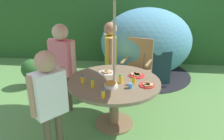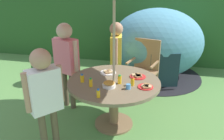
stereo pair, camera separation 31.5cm
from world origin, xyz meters
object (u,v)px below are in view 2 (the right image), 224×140
object	(u,v)px
potted_plant	(42,69)
juice_bottle_near_left	(82,78)
juice_bottle_far_left	(120,80)
wooden_chair	(145,65)
plate_back_edge	(108,72)
juice_bottle_near_right	(98,93)
child_in_white_shirt	(44,90)
child_in_yellow_shirt	(116,50)
juice_bottle_far_right	(91,83)
garden_table	(114,90)
dome_tent	(156,44)
child_in_pink_shirt	(66,56)
plate_mid_right	(146,86)
plate_mid_left	(138,76)
snack_bowl	(109,84)
juice_bottle_center_front	(132,81)
cup_near	(128,87)

from	to	relation	value
potted_plant	juice_bottle_near_left	size ratio (longest dim) A/B	4.86
juice_bottle_far_left	wooden_chair	bearing A→B (deg)	78.84
plate_back_edge	juice_bottle_near_right	size ratio (longest dim) A/B	2.16
wooden_chair	child_in_white_shirt	bearing A→B (deg)	-100.93
child_in_yellow_shirt	child_in_white_shirt	distance (m)	1.80
juice_bottle_far_right	garden_table	bearing A→B (deg)	43.59
dome_tent	child_in_white_shirt	xyz separation A→B (m)	(-1.17, -2.81, 0.12)
child_in_pink_shirt	plate_mid_right	world-z (taller)	child_in_pink_shirt
plate_mid_left	juice_bottle_near_left	size ratio (longest dim) A/B	1.96
plate_back_edge	plate_mid_left	bearing A→B (deg)	-7.08
plate_back_edge	snack_bowl	bearing A→B (deg)	-75.30
wooden_chair	child_in_pink_shirt	size ratio (longest dim) A/B	0.72
plate_mid_right	plate_back_edge	xyz separation A→B (m)	(-0.60, 0.38, -0.00)
dome_tent	child_in_white_shirt	bearing A→B (deg)	-127.95
child_in_pink_shirt	juice_bottle_near_left	xyz separation A→B (m)	(0.43, -0.48, -0.15)
plate_mid_left	juice_bottle_near_right	size ratio (longest dim) A/B	2.06
plate_back_edge	juice_bottle_center_front	size ratio (longest dim) A/B	2.03
child_in_white_shirt	snack_bowl	distance (m)	0.84
child_in_pink_shirt	cup_near	xyz separation A→B (m)	(1.09, -0.56, -0.17)
potted_plant	juice_bottle_far_left	world-z (taller)	juice_bottle_far_left
wooden_chair	cup_near	distance (m)	1.41
child_in_yellow_shirt	child_in_white_shirt	world-z (taller)	child_in_yellow_shirt
dome_tent	juice_bottle_near_right	size ratio (longest dim) A/B	22.43
potted_plant	juice_bottle_near_left	world-z (taller)	juice_bottle_near_left
plate_mid_right	juice_bottle_center_front	xyz separation A→B (m)	(-0.18, 0.03, 0.04)
plate_mid_left	plate_back_edge	bearing A→B (deg)	172.92
child_in_pink_shirt	juice_bottle_near_left	world-z (taller)	child_in_pink_shirt
potted_plant	snack_bowl	world-z (taller)	snack_bowl
child_in_white_shirt	cup_near	size ratio (longest dim) A/B	20.55
garden_table	plate_back_edge	distance (m)	0.34
wooden_chair	juice_bottle_center_front	distance (m)	1.29
potted_plant	child_in_yellow_shirt	distance (m)	1.73
garden_table	plate_mid_left	bearing A→B (deg)	33.62
child_in_pink_shirt	juice_bottle_center_front	distance (m)	1.22
snack_bowl	plate_back_edge	world-z (taller)	snack_bowl
juice_bottle_center_front	child_in_white_shirt	bearing A→B (deg)	-144.23
child_in_yellow_shirt	cup_near	size ratio (longest dim) A/B	20.70
snack_bowl	juice_bottle_far_right	xyz separation A→B (m)	(-0.24, -0.04, 0.02)
child_in_yellow_shirt	plate_mid_right	distance (m)	1.27
child_in_pink_shirt	wooden_chair	bearing A→B (deg)	57.11
dome_tent	juice_bottle_far_right	world-z (taller)	dome_tent
juice_bottle_near_right	juice_bottle_far_right	bearing A→B (deg)	123.94
child_in_yellow_shirt	child_in_white_shirt	xyz separation A→B (m)	(-0.48, -1.74, -0.01)
child_in_yellow_shirt	juice_bottle_near_left	world-z (taller)	child_in_yellow_shirt
child_in_yellow_shirt	child_in_pink_shirt	distance (m)	0.93
juice_bottle_near_left	juice_bottle_far_right	xyz separation A→B (m)	(0.16, -0.12, 0.00)
cup_near	juice_bottle_near_left	bearing A→B (deg)	173.24
dome_tent	child_in_white_shirt	size ratio (longest dim) A/B	1.87
garden_table	potted_plant	size ratio (longest dim) A/B	2.26
potted_plant	child_in_yellow_shirt	world-z (taller)	child_in_yellow_shirt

